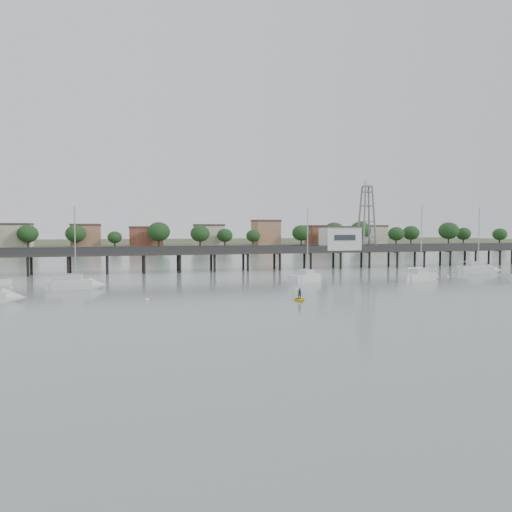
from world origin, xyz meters
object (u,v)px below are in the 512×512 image
(lattice_tower, at_px, (367,218))
(sailboat_c, at_px, (310,278))
(sailboat_b, at_px, (81,284))
(sailboat_e, at_px, (483,269))
(sailboat_d, at_px, (424,277))
(yellow_dinghy, at_px, (299,301))
(pier, at_px, (229,252))

(lattice_tower, distance_m, sailboat_c, 35.43)
(sailboat_b, bearing_deg, sailboat_e, 12.07)
(sailboat_d, xyz_separation_m, yellow_dinghy, (-28.70, -16.62, -0.64))
(sailboat_d, bearing_deg, yellow_dinghy, -164.57)
(sailboat_e, height_order, sailboat_d, sailboat_e)
(lattice_tower, bearing_deg, sailboat_e, -48.76)
(pier, distance_m, sailboat_d, 39.24)
(lattice_tower, relative_size, yellow_dinghy, 6.22)
(lattice_tower, xyz_separation_m, sailboat_b, (-59.05, -24.47, -10.46))
(sailboat_c, relative_size, yellow_dinghy, 5.13)
(pier, bearing_deg, sailboat_e, -20.94)
(sailboat_e, xyz_separation_m, sailboat_b, (-74.95, -6.33, 0.01))
(pier, relative_size, lattice_tower, 9.68)
(lattice_tower, relative_size, sailboat_d, 1.17)
(sailboat_b, distance_m, yellow_dinghy, 33.07)
(sailboat_d, bearing_deg, sailboat_b, 161.87)
(pier, height_order, yellow_dinghy, pier)
(lattice_tower, height_order, sailboat_d, lattice_tower)
(sailboat_e, relative_size, sailboat_d, 1.04)
(sailboat_d, bearing_deg, lattice_tower, 67.17)
(sailboat_b, bearing_deg, sailboat_d, 3.76)
(yellow_dinghy, bearing_deg, sailboat_e, 36.53)
(sailboat_e, bearing_deg, pier, 171.06)
(sailboat_b, bearing_deg, yellow_dinghy, -29.93)
(yellow_dinghy, bearing_deg, lattice_tower, 61.75)
(sailboat_e, xyz_separation_m, sailboat_c, (-39.25, -6.37, 0.01))
(sailboat_d, bearing_deg, pier, 120.01)
(pier, distance_m, lattice_tower, 32.34)
(pier, bearing_deg, yellow_dinghy, -91.56)
(sailboat_c, bearing_deg, sailboat_e, -25.81)
(lattice_tower, bearing_deg, pier, -180.00)
(sailboat_e, height_order, sailboat_b, sailboat_e)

